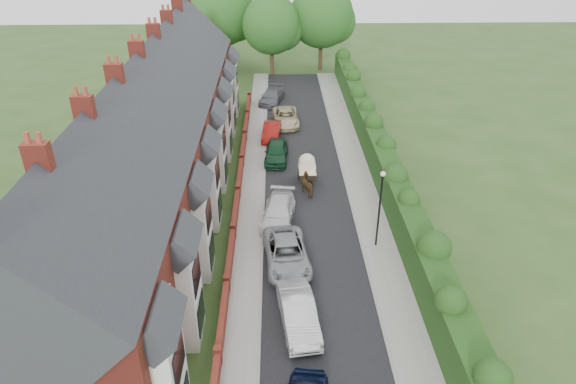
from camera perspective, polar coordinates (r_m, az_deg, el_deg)
The scene contains 22 objects.
ground at distance 28.41m, azimuth 4.25°, elevation -10.85°, with size 140.00×140.00×0.00m, color #2D4C1E.
road at distance 37.40m, azimuth 1.98°, elevation 0.13°, with size 6.00×58.00×0.02m, color black.
pavement_hedge_side at distance 37.83m, azimuth 8.19°, elevation 0.27°, with size 2.20×58.00×0.12m, color gray.
pavement_house_side at distance 37.36m, azimuth -3.93°, elevation 0.12°, with size 1.70×58.00×0.12m, color gray.
kerb_hedge_side at distance 37.67m, azimuth 6.61°, elevation 0.26°, with size 0.18×58.00×0.13m, color gray.
kerb_house_side at distance 37.32m, azimuth -2.70°, elevation 0.14°, with size 0.18×58.00×0.13m, color gray.
hedge at distance 37.45m, azimuth 11.08°, elevation 2.36°, with size 2.10×58.00×2.85m.
terrace_row at distance 35.40m, azimuth -14.88°, elevation 5.40°, with size 9.05×40.50×11.50m.
garden_wall_row at distance 36.35m, azimuth -5.58°, elevation -0.12°, with size 0.35×40.35×1.10m.
lamppost at distance 30.24m, azimuth 10.22°, elevation -0.88°, with size 0.32×0.32×5.16m.
tree_far_left at distance 62.87m, azimuth -1.53°, elevation 17.94°, with size 7.14×6.80×9.29m.
tree_far_right at distance 64.99m, azimuth 4.09°, elevation 18.81°, with size 7.98×7.60×10.31m.
tree_far_back at distance 65.92m, azimuth -7.02°, elevation 19.09°, with size 8.40×8.00×10.82m.
car_silver_a at distance 25.91m, azimuth 1.16°, elevation -13.30°, with size 1.61×4.61×1.52m, color silver.
car_silver_b at distance 29.71m, azimuth -0.14°, elevation -6.89°, with size 2.43×5.27×1.46m, color #94979B.
car_white at distance 33.54m, azimuth -1.08°, elevation -2.24°, with size 1.97×4.85×1.41m, color silver.
car_green at distance 41.62m, azimuth -1.31°, elevation 4.51°, with size 1.78×4.42×1.51m, color #11381F.
car_red at distance 45.70m, azimuth -1.83°, elevation 6.77°, with size 1.44×4.13×1.36m, color maroon.
car_beige at distance 48.76m, azimuth -0.25°, elevation 8.31°, with size 2.32×5.03×1.40m, color #C3B78D.
car_grey at distance 54.46m, azimuth -1.81°, elevation 10.62°, with size 1.98×4.87×1.41m, color #57595F.
horse at distance 36.60m, azimuth 2.31°, elevation 0.76°, with size 0.81×1.79×1.51m, color #453019.
horse_cart at distance 38.10m, azimuth 2.15°, elevation 2.73°, with size 1.31×2.89×2.08m.
Camera 1 is at (-2.61, -21.50, 18.39)m, focal length 32.00 mm.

